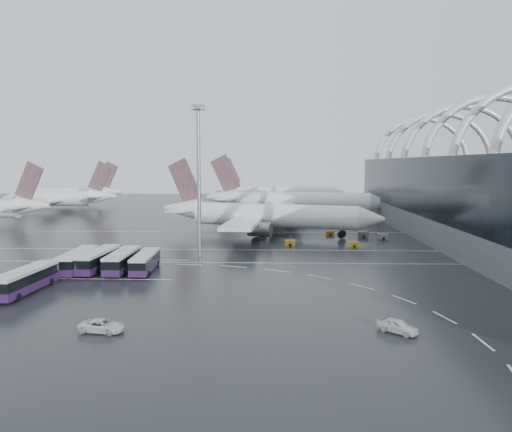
{
  "coord_description": "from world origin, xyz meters",
  "views": [
    {
      "loc": [
        6.28,
        -93.4,
        18.39
      ],
      "look_at": [
        2.33,
        14.9,
        7.0
      ],
      "focal_mm": 35.0,
      "sensor_mm": 36.0,
      "label": 1
    }
  ],
  "objects_px": {
    "airliner_gate_c": "(278,194)",
    "bus_row_near_d": "(145,261)",
    "bus_row_far_a": "(25,280)",
    "gse_cart_belly_e": "(330,233)",
    "airliner_main": "(263,216)",
    "bus_row_near_a": "(78,260)",
    "gse_cart_belly_c": "(290,243)",
    "gse_cart_belly_b": "(363,235)",
    "van_curve_b": "(397,326)",
    "bus_row_near_b": "(98,259)",
    "floodlight_mast": "(199,162)",
    "gse_cart_belly_d": "(383,236)",
    "gse_cart_belly_a": "(354,244)",
    "jet_remote_mid": "(61,199)",
    "airliner_gate_b": "(293,202)",
    "jet_remote_far": "(74,194)",
    "van_curve_a": "(102,326)",
    "bus_row_near_c": "(122,260)"
  },
  "relations": [
    {
      "from": "airliner_gate_b",
      "to": "jet_remote_far",
      "type": "xyz_separation_m",
      "value": [
        -94.44,
        46.96,
        -0.39
      ]
    },
    {
      "from": "bus_row_near_b",
      "to": "gse_cart_belly_c",
      "type": "relative_size",
      "value": 5.94
    },
    {
      "from": "van_curve_a",
      "to": "bus_row_near_d",
      "type": "bearing_deg",
      "value": 15.25
    },
    {
      "from": "gse_cart_belly_c",
      "to": "gse_cart_belly_b",
      "type": "bearing_deg",
      "value": 35.72
    },
    {
      "from": "gse_cart_belly_e",
      "to": "jet_remote_far",
      "type": "bearing_deg",
      "value": 139.42
    },
    {
      "from": "airliner_gate_b",
      "to": "gse_cart_belly_a",
      "type": "bearing_deg",
      "value": -71.81
    },
    {
      "from": "airliner_gate_c",
      "to": "van_curve_a",
      "type": "bearing_deg",
      "value": -88.69
    },
    {
      "from": "bus_row_near_b",
      "to": "floodlight_mast",
      "type": "xyz_separation_m",
      "value": [
        15.8,
        13.05,
        16.76
      ]
    },
    {
      "from": "floodlight_mast",
      "to": "gse_cart_belly_b",
      "type": "distance_m",
      "value": 49.58
    },
    {
      "from": "airliner_main",
      "to": "van_curve_b",
      "type": "distance_m",
      "value": 76.19
    },
    {
      "from": "bus_row_far_a",
      "to": "gse_cart_belly_e",
      "type": "height_order",
      "value": "bus_row_far_a"
    },
    {
      "from": "bus_row_near_c",
      "to": "bus_row_far_a",
      "type": "relative_size",
      "value": 0.97
    },
    {
      "from": "bus_row_far_a",
      "to": "bus_row_near_b",
      "type": "bearing_deg",
      "value": -14.8
    },
    {
      "from": "airliner_gate_c",
      "to": "gse_cart_belly_d",
      "type": "height_order",
      "value": "airliner_gate_c"
    },
    {
      "from": "bus_row_near_d",
      "to": "van_curve_a",
      "type": "height_order",
      "value": "bus_row_near_d"
    },
    {
      "from": "gse_cart_belly_a",
      "to": "van_curve_a",
      "type": "bearing_deg",
      "value": -122.43
    },
    {
      "from": "bus_row_near_d",
      "to": "van_curve_a",
      "type": "relative_size",
      "value": 2.52
    },
    {
      "from": "bus_row_near_b",
      "to": "bus_row_far_a",
      "type": "bearing_deg",
      "value": 165.04
    },
    {
      "from": "jet_remote_mid",
      "to": "floodlight_mast",
      "type": "bearing_deg",
      "value": 126.83
    },
    {
      "from": "gse_cart_belly_d",
      "to": "gse_cart_belly_e",
      "type": "bearing_deg",
      "value": 152.1
    },
    {
      "from": "airliner_gate_b",
      "to": "airliner_gate_c",
      "type": "height_order",
      "value": "airliner_gate_b"
    },
    {
      "from": "van_curve_b",
      "to": "bus_row_near_a",
      "type": "bearing_deg",
      "value": 99.61
    },
    {
      "from": "jet_remote_far",
      "to": "bus_row_near_d",
      "type": "bearing_deg",
      "value": 118.42
    },
    {
      "from": "bus_row_near_b",
      "to": "van_curve_a",
      "type": "height_order",
      "value": "bus_row_near_b"
    },
    {
      "from": "gse_cart_belly_d",
      "to": "gse_cart_belly_b",
      "type": "bearing_deg",
      "value": 144.42
    },
    {
      "from": "bus_row_near_a",
      "to": "airliner_gate_b",
      "type": "bearing_deg",
      "value": -27.11
    },
    {
      "from": "airliner_gate_c",
      "to": "bus_row_near_d",
      "type": "distance_m",
      "value": 138.62
    },
    {
      "from": "gse_cart_belly_a",
      "to": "jet_remote_mid",
      "type": "bearing_deg",
      "value": 141.85
    },
    {
      "from": "airliner_gate_c",
      "to": "van_curve_b",
      "type": "distance_m",
      "value": 167.1
    },
    {
      "from": "bus_row_near_c",
      "to": "bus_row_near_d",
      "type": "xyz_separation_m",
      "value": [
        4.08,
        -0.3,
        -0.12
      ]
    },
    {
      "from": "bus_row_near_a",
      "to": "van_curve_b",
      "type": "distance_m",
      "value": 56.14
    },
    {
      "from": "airliner_gate_b",
      "to": "bus_row_near_a",
      "type": "height_order",
      "value": "airliner_gate_b"
    },
    {
      "from": "airliner_main",
      "to": "airliner_gate_c",
      "type": "xyz_separation_m",
      "value": [
        4.41,
        92.3,
        0.25
      ]
    },
    {
      "from": "van_curve_a",
      "to": "gse_cart_belly_d",
      "type": "height_order",
      "value": "van_curve_a"
    },
    {
      "from": "airliner_main",
      "to": "bus_row_far_a",
      "type": "distance_m",
      "value": 67.53
    },
    {
      "from": "airliner_main",
      "to": "bus_row_near_a",
      "type": "bearing_deg",
      "value": -108.79
    },
    {
      "from": "airliner_gate_b",
      "to": "jet_remote_far",
      "type": "distance_m",
      "value": 105.47
    },
    {
      "from": "bus_row_near_c",
      "to": "gse_cart_belly_b",
      "type": "relative_size",
      "value": 5.36
    },
    {
      "from": "bus_row_near_b",
      "to": "bus_row_near_c",
      "type": "distance_m",
      "value": 4.41
    },
    {
      "from": "airliner_main",
      "to": "bus_row_far_a",
      "type": "bearing_deg",
      "value": -102.77
    },
    {
      "from": "airliner_gate_c",
      "to": "gse_cart_belly_c",
      "type": "height_order",
      "value": "airliner_gate_c"
    },
    {
      "from": "airliner_gate_b",
      "to": "airliner_gate_c",
      "type": "xyz_separation_m",
      "value": [
        -4.68,
        50.96,
        -0.16
      ]
    },
    {
      "from": "jet_remote_mid",
      "to": "gse_cart_belly_e",
      "type": "bearing_deg",
      "value": 148.4
    },
    {
      "from": "jet_remote_mid",
      "to": "bus_row_far_a",
      "type": "xyz_separation_m",
      "value": [
        46.44,
        -119.81,
        -3.17
      ]
    },
    {
      "from": "jet_remote_far",
      "to": "van_curve_a",
      "type": "xyz_separation_m",
      "value": [
        69.21,
        -163.51,
        -4.33
      ]
    },
    {
      "from": "airliner_gate_c",
      "to": "van_curve_b",
      "type": "height_order",
      "value": "airliner_gate_c"
    },
    {
      "from": "airliner_gate_c",
      "to": "airliner_main",
      "type": "bearing_deg",
      "value": -84.43
    },
    {
      "from": "jet_remote_far",
      "to": "floodlight_mast",
      "type": "relative_size",
      "value": 1.51
    },
    {
      "from": "jet_remote_mid",
      "to": "floodlight_mast",
      "type": "height_order",
      "value": "floodlight_mast"
    },
    {
      "from": "gse_cart_belly_b",
      "to": "gse_cart_belly_d",
      "type": "relative_size",
      "value": 1.02
    }
  ]
}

